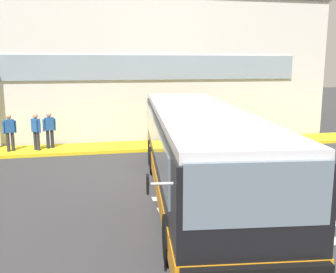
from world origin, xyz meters
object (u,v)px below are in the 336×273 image
Objects in this scene: bus_main_foreground at (197,154)px; passenger_near_column at (10,131)px; safety_bollard_yellow at (200,141)px; passenger_at_curb_edge at (49,127)px; passenger_by_doorway at (36,130)px.

passenger_near_column is at bearing 133.44° from bus_main_foreground.
passenger_near_column is 8.56m from safety_bollard_yellow.
passenger_near_column is 1.00× the size of passenger_at_curb_edge.
bus_main_foreground reaches higher than passenger_at_curb_edge.
bus_main_foreground reaches higher than passenger_near_column.
passenger_by_doorway is 7.45m from safety_bollard_yellow.
passenger_at_curb_edge is at bearing 11.32° from passenger_near_column.
passenger_at_curb_edge is (1.66, 0.33, 0.03)m from passenger_near_column.
passenger_near_column is 1.00× the size of passenger_by_doorway.
safety_bollard_yellow is at bearing -6.65° from passenger_near_column.
safety_bollard_yellow is (1.89, 5.98, -0.89)m from bus_main_foreground.
passenger_by_doorway is 1.86× the size of safety_bollard_yellow.
passenger_near_column is 1.69m from passenger_at_curb_edge.
passenger_at_curb_edge is 6.98m from safety_bollard_yellow.
bus_main_foreground is at bearing -107.51° from safety_bollard_yellow.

